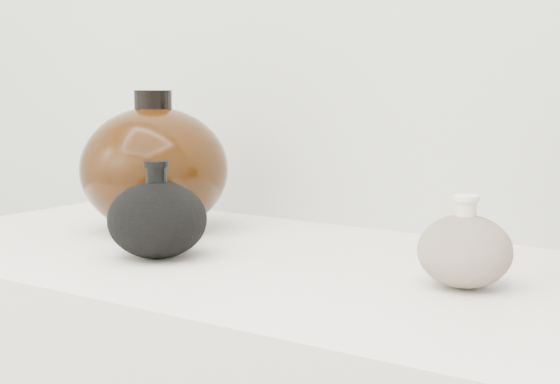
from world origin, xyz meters
The scene contains 3 objects.
black_gourd_vase centered at (-0.17, 0.88, 0.95)m, with size 0.13×0.13×0.12m.
cream_gourd_vase centered at (0.19, 0.95, 0.94)m, with size 0.12×0.12×0.10m.
left_round_pot centered at (-0.30, 1.01, 0.99)m, with size 0.23×0.23×0.21m.
Camera 1 is at (0.48, 0.17, 1.11)m, focal length 50.00 mm.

